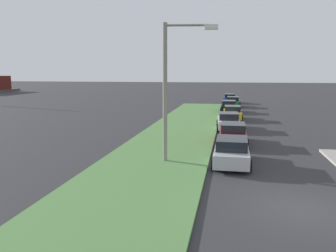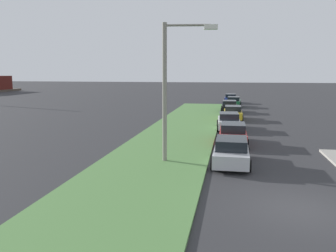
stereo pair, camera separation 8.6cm
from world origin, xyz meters
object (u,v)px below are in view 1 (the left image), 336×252
Objects in this scene: parked_car_yellow at (232,113)px; parked_car_black at (229,106)px; parked_car_silver at (232,151)px; parked_car_blue at (230,99)px; streetlight at (172,83)px; parked_car_green at (233,102)px; parked_car_white at (228,121)px; parked_car_red at (233,134)px.

parked_car_yellow is 6.68m from parked_car_black.
parked_car_black is (24.56, 0.35, 0.00)m from parked_car_silver.
streetlight reaches higher than parked_car_blue.
parked_car_yellow is at bearing 0.30° from parked_car_silver.
parked_car_yellow is 13.32m from parked_car_green.
parked_car_black is 6.67m from parked_car_green.
parked_car_silver is 1.00× the size of parked_car_yellow.
parked_car_blue is (6.19, 0.48, 0.00)m from parked_car_green.
streetlight is at bearing 163.15° from parked_car_white.
parked_car_yellow is at bearing -10.43° from streetlight.
parked_car_silver is 37.41m from parked_car_blue.
parked_car_green is at bearing -1.58° from parked_car_yellow.
parked_car_blue is at bearing -2.63° from parked_car_white.
parked_car_white is at bearing -14.17° from streetlight.
parked_car_white is at bearing 2.82° from parked_car_red.
parked_car_red is 0.58× the size of streetlight.
parked_car_silver is at bearing -179.63° from parked_car_black.
streetlight is (-11.83, 2.99, 3.67)m from parked_car_white.
parked_car_green is 0.58× the size of streetlight.
parked_car_white and parked_car_blue have the same top height.
parked_car_white is 1.01× the size of parked_car_yellow.
streetlight is at bearing 174.93° from parked_car_blue.
parked_car_yellow is 1.00× the size of parked_car_black.
parked_car_green is at bearing -5.05° from parked_car_black.
parked_car_white is at bearing -178.56° from parked_car_green.
parked_car_black is (19.13, 0.43, 0.00)m from parked_car_red.
parked_car_blue is (19.51, 0.37, 0.00)m from parked_car_yellow.
parked_car_black is (12.94, 0.08, 0.00)m from parked_car_white.
parked_car_red is at bearing -30.64° from streetlight.
parked_car_yellow is at bearing -5.82° from parked_car_white.
streetlight reaches higher than parked_car_red.
streetlight reaches higher than parked_car_silver.
parked_car_blue is at bearing -0.72° from parked_car_black.
parked_car_red and parked_car_white have the same top height.
parked_car_white is (6.19, 0.35, 0.00)m from parked_car_red.
parked_car_blue is at bearing -0.03° from parked_car_yellow.
parked_car_blue is (37.41, 0.29, 0.00)m from parked_car_silver.
parked_car_yellow is at bearing -177.70° from parked_car_green.
streetlight is (-18.11, 3.33, 3.67)m from parked_car_yellow.
parked_car_green is at bearing -4.01° from parked_car_white.
parked_car_black is at bearing -2.32° from parked_car_white.
parked_car_green is (13.31, -0.11, 0.00)m from parked_car_yellow.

